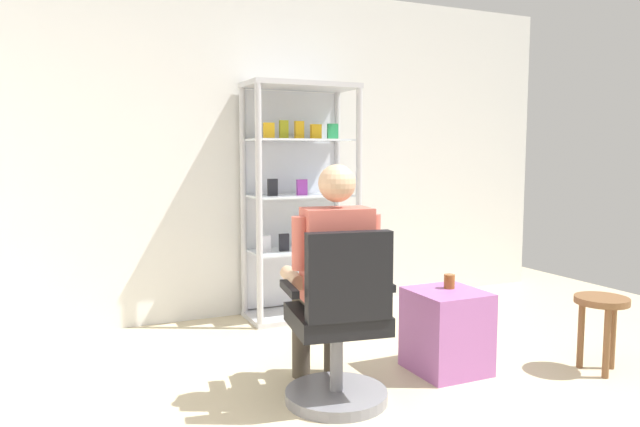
# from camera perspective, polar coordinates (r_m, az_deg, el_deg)

# --- Properties ---
(back_wall) EXTENTS (6.00, 0.10, 2.70)m
(back_wall) POSITION_cam_1_polar(r_m,az_deg,el_deg) (4.96, -7.49, 5.83)
(back_wall) COLOR silver
(back_wall) RESTS_ON ground
(display_cabinet_main) EXTENTS (0.90, 0.45, 1.90)m
(display_cabinet_main) POSITION_cam_1_polar(r_m,az_deg,el_deg) (4.89, -2.12, 1.35)
(display_cabinet_main) COLOR #B7B7BC
(display_cabinet_main) RESTS_ON ground
(office_chair) EXTENTS (0.60, 0.56, 0.96)m
(office_chair) POSITION_cam_1_polar(r_m,az_deg,el_deg) (3.22, 1.89, -11.45)
(office_chair) COLOR slate
(office_chair) RESTS_ON ground
(seated_shopkeeper) EXTENTS (0.53, 0.60, 1.29)m
(seated_shopkeeper) POSITION_cam_1_polar(r_m,az_deg,el_deg) (3.29, 1.05, -5.32)
(seated_shopkeeper) COLOR #3F382D
(seated_shopkeeper) RESTS_ON ground
(storage_crate) EXTENTS (0.42, 0.44, 0.51)m
(storage_crate) POSITION_cam_1_polar(r_m,az_deg,el_deg) (3.82, 12.03, -10.95)
(storage_crate) COLOR #9E599E
(storage_crate) RESTS_ON ground
(tea_glass) EXTENTS (0.07, 0.07, 0.09)m
(tea_glass) POSITION_cam_1_polar(r_m,az_deg,el_deg) (3.81, 12.30, -6.38)
(tea_glass) COLOR brown
(tea_glass) RESTS_ON storage_crate
(wooden_stool) EXTENTS (0.32, 0.32, 0.47)m
(wooden_stool) POSITION_cam_1_polar(r_m,az_deg,el_deg) (4.08, 25.36, -8.60)
(wooden_stool) COLOR brown
(wooden_stool) RESTS_ON ground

